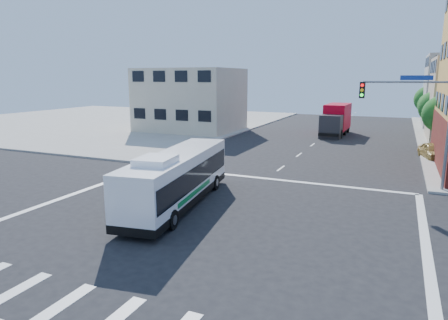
% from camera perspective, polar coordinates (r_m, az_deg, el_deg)
% --- Properties ---
extents(ground, '(120.00, 120.00, 0.00)m').
position_cam_1_polar(ground, '(19.34, -2.56, -9.10)').
color(ground, black).
rests_on(ground, ground).
extents(sidewalk_nw, '(50.00, 50.00, 0.15)m').
position_cam_1_polar(sidewalk_nw, '(67.23, -16.31, 5.44)').
color(sidewalk_nw, gray).
rests_on(sidewalk_nw, ground).
extents(building_west, '(12.06, 10.06, 8.00)m').
position_cam_1_polar(building_west, '(52.61, -4.80, 8.55)').
color(building_west, beige).
rests_on(building_west, ground).
extents(signal_mast_ne, '(7.91, 1.13, 8.07)m').
position_cam_1_polar(signal_mast_ne, '(26.89, 26.05, 6.51)').
color(signal_mast_ne, slate).
rests_on(signal_mast_ne, ground).
extents(street_tree_a, '(3.60, 3.60, 5.53)m').
position_cam_1_polar(street_tree_a, '(44.40, 28.82, 6.04)').
color(street_tree_a, '#3D2416').
rests_on(street_tree_a, ground).
extents(street_tree_b, '(3.80, 3.80, 5.79)m').
position_cam_1_polar(street_tree_b, '(52.34, 28.14, 6.93)').
color(street_tree_b, '#3D2416').
rests_on(street_tree_b, ground).
extents(street_tree_c, '(3.40, 3.40, 5.29)m').
position_cam_1_polar(street_tree_c, '(60.33, 27.60, 7.15)').
color(street_tree_c, '#3D2416').
rests_on(street_tree_c, ground).
extents(street_tree_d, '(4.00, 4.00, 6.03)m').
position_cam_1_polar(street_tree_d, '(68.28, 27.24, 7.92)').
color(street_tree_d, '#3D2416').
rests_on(street_tree_d, ground).
extents(transit_bus, '(3.86, 11.03, 3.20)m').
position_cam_1_polar(transit_bus, '(21.75, -6.61, -2.47)').
color(transit_bus, black).
rests_on(transit_bus, ground).
extents(box_truck, '(2.65, 8.28, 3.70)m').
position_cam_1_polar(box_truck, '(50.28, 15.68, 5.48)').
color(box_truck, '#242429').
rests_on(box_truck, ground).
extents(parked_car, '(2.49, 4.22, 1.35)m').
position_cam_1_polar(parked_car, '(38.69, 27.63, 1.15)').
color(parked_car, tan).
rests_on(parked_car, ground).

